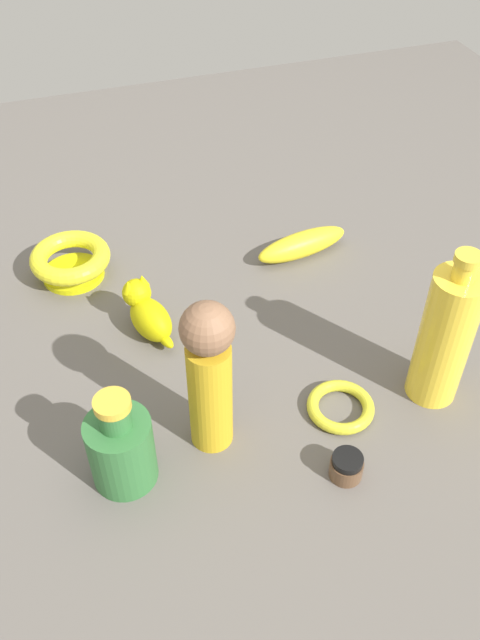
% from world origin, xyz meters
% --- Properties ---
extents(ground, '(2.00, 2.00, 0.00)m').
position_xyz_m(ground, '(0.00, 0.00, 0.00)').
color(ground, '#5B5651').
extents(cat_figurine, '(0.12, 0.08, 0.09)m').
position_xyz_m(cat_figurine, '(0.09, 0.12, 0.04)').
color(cat_figurine, '#C5BB0A').
rests_on(cat_figurine, ground).
extents(nail_polish_jar, '(0.04, 0.04, 0.04)m').
position_xyz_m(nail_polish_jar, '(-0.26, -0.06, 0.02)').
color(nail_polish_jar, brown).
rests_on(nail_polish_jar, ground).
extents(banana, '(0.08, 0.18, 0.05)m').
position_xyz_m(banana, '(0.20, -0.18, 0.02)').
color(banana, yellow).
rests_on(banana, ground).
extents(bottle_tall, '(0.07, 0.07, 0.25)m').
position_xyz_m(bottle_tall, '(-0.16, -0.24, 0.11)').
color(bottle_tall, yellow).
rests_on(bottle_tall, ground).
extents(bottle_short, '(0.09, 0.09, 0.15)m').
position_xyz_m(bottle_short, '(-0.17, 0.21, 0.06)').
color(bottle_short, '#306A34').
rests_on(bottle_short, ground).
extents(bangle, '(0.10, 0.10, 0.02)m').
position_xyz_m(bangle, '(-0.16, -0.10, 0.01)').
color(bangle, gold).
rests_on(bangle, ground).
extents(person_figure_adult, '(0.07, 0.07, 0.24)m').
position_xyz_m(person_figure_adult, '(-0.14, 0.09, 0.13)').
color(person_figure_adult, gold).
rests_on(person_figure_adult, ground).
extents(bowl, '(0.14, 0.14, 0.06)m').
position_xyz_m(bowl, '(0.27, 0.22, 0.03)').
color(bowl, '#CECC0F').
rests_on(bowl, ground).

